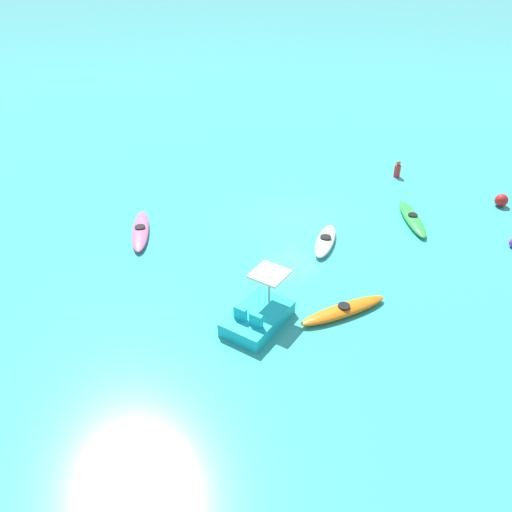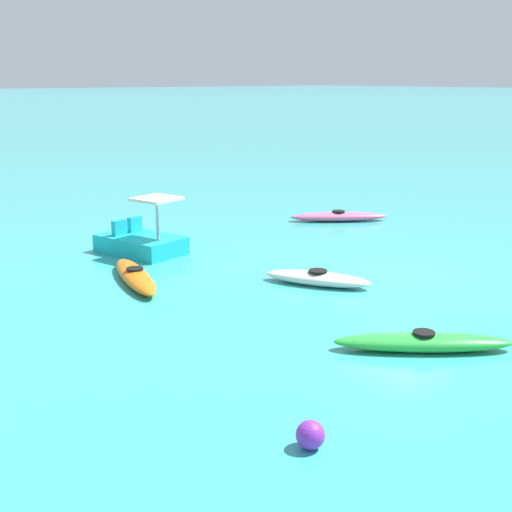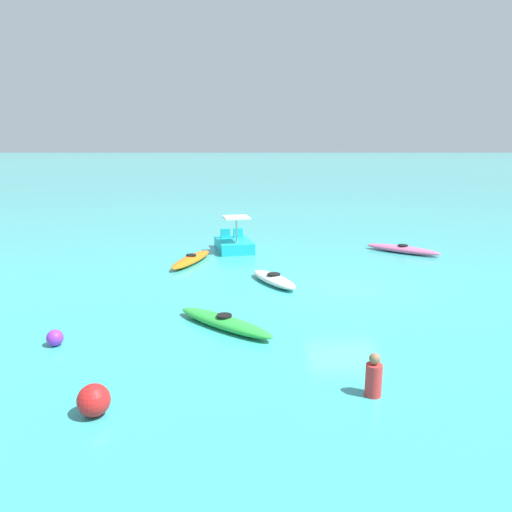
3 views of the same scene
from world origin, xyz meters
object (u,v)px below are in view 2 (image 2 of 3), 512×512
(pedal_boat_cyan, at_px, (141,242))
(buoy_purple, at_px, (310,435))
(kayak_green, at_px, (423,342))
(kayak_white, at_px, (318,278))
(kayak_pink, at_px, (338,216))
(kayak_orange, at_px, (135,276))

(pedal_boat_cyan, bearing_deg, buoy_purple, 160.31)
(kayak_green, bearing_deg, kayak_white, -19.30)
(kayak_pink, bearing_deg, kayak_white, 129.69)
(kayak_green, height_order, kayak_white, same)
(pedal_boat_cyan, height_order, buoy_purple, pedal_boat_cyan)
(kayak_orange, xyz_separation_m, pedal_boat_cyan, (2.45, -1.66, 0.17))
(kayak_orange, bearing_deg, buoy_purple, 165.16)
(kayak_green, xyz_separation_m, buoy_purple, (-1.15, 4.03, 0.04))
(kayak_green, xyz_separation_m, kayak_pink, (9.20, -7.49, 0.00))
(kayak_green, bearing_deg, kayak_pink, -39.14)
(kayak_white, bearing_deg, buoy_purple, 134.23)
(kayak_green, relative_size, kayak_white, 1.10)
(pedal_boat_cyan, bearing_deg, kayak_orange, 145.95)
(kayak_orange, xyz_separation_m, kayak_pink, (1.96, -9.30, 0.00))
(kayak_pink, xyz_separation_m, buoy_purple, (-10.35, 11.52, 0.04))
(kayak_orange, bearing_deg, kayak_pink, -78.09)
(kayak_orange, xyz_separation_m, buoy_purple, (-8.39, 2.22, 0.04))
(buoy_purple, bearing_deg, pedal_boat_cyan, -19.69)
(pedal_boat_cyan, bearing_deg, kayak_green, -179.10)
(buoy_purple, bearing_deg, kayak_white, -45.77)
(kayak_white, xyz_separation_m, kayak_orange, (3.03, 3.28, -0.00))
(kayak_pink, relative_size, pedal_boat_cyan, 1.17)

